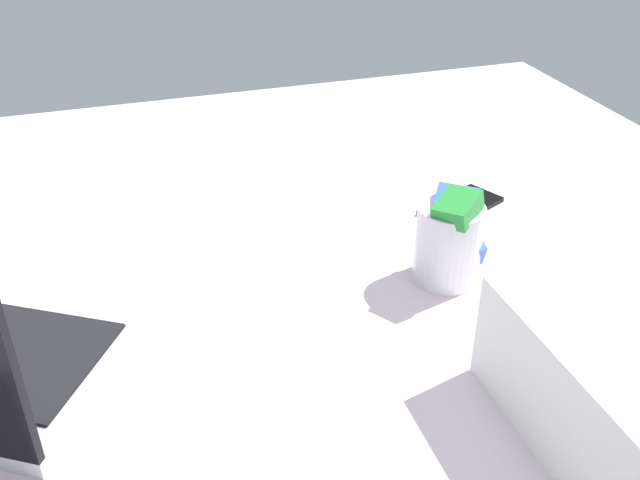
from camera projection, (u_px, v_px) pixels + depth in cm
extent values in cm
cube|color=silver|center=(232.00, 316.00, 106.44)|extent=(180.00, 140.00, 18.00)
cylinder|color=silver|center=(448.00, 243.00, 96.44)|extent=(9.00, 9.00, 11.00)
cube|color=blue|center=(453.00, 259.00, 97.61)|extent=(7.27, 6.67, 4.56)
cube|color=blue|center=(462.00, 251.00, 96.05)|extent=(5.84, 5.08, 5.74)
cube|color=#268C33|center=(450.00, 241.00, 94.96)|extent=(5.51, 5.37, 5.45)
cube|color=yellow|center=(453.00, 227.00, 94.60)|extent=(6.70, 7.70, 6.46)
cube|color=blue|center=(456.00, 208.00, 95.39)|extent=(7.60, 7.73, 5.63)
cube|color=#268C33|center=(458.00, 208.00, 91.82)|extent=(7.89, 7.37, 4.22)
cube|color=black|center=(461.00, 206.00, 116.00)|extent=(15.56, 12.04, 0.80)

